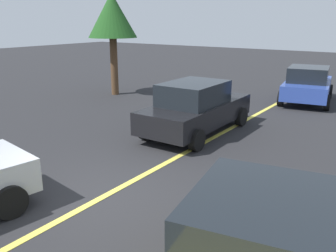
# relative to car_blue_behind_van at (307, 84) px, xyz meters

# --- Properties ---
(ground_plane) EXTENTS (80.00, 80.00, 0.00)m
(ground_plane) POSITION_rel_car_blue_behind_van_xyz_m (-11.90, 0.95, -0.80)
(ground_plane) COLOR #262628
(lane_marking_centre) EXTENTS (28.00, 0.16, 0.01)m
(lane_marking_centre) POSITION_rel_car_blue_behind_van_xyz_m (-8.90, 0.95, -0.79)
(lane_marking_centre) COLOR #E0D14C
(car_blue_behind_van) EXTENTS (4.21, 2.58, 1.59)m
(car_blue_behind_van) POSITION_rel_car_blue_behind_van_xyz_m (0.00, 0.00, 0.00)
(car_blue_behind_van) COLOR #2D479E
(car_blue_behind_van) RESTS_ON ground_plane
(car_black_near_curb) EXTENTS (4.55, 2.06, 1.68)m
(car_black_near_curb) POSITION_rel_car_blue_behind_van_xyz_m (-6.78, 1.70, 0.04)
(car_black_near_curb) COLOR black
(car_black_near_curb) RESTS_ON ground_plane
(tree_left_verge) EXTENTS (2.30, 2.30, 4.78)m
(tree_left_verge) POSITION_rel_car_blue_behind_van_xyz_m (-3.60, 8.23, 2.89)
(tree_left_verge) COLOR #513823
(tree_left_verge) RESTS_ON ground_plane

